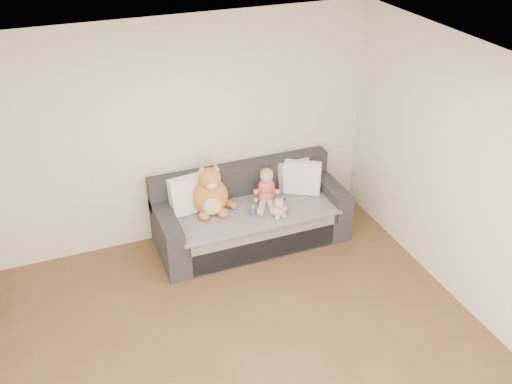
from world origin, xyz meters
TOP-DOWN VIEW (x-y plane):
  - room_shell at (0.00, 0.42)m, footprint 5.00×5.00m
  - sofa at (0.65, 2.06)m, footprint 2.20×0.94m
  - cushion_left at (-0.02, 2.20)m, footprint 0.49×0.26m
  - cushion_right_back at (1.29, 2.24)m, footprint 0.42×0.25m
  - cushion_right_front at (1.33, 2.10)m, footprint 0.47×0.39m
  - toddler at (0.84, 2.03)m, footprint 0.32×0.44m
  - plush_cat at (0.19, 2.09)m, footprint 0.49×0.42m
  - teddy_bear at (0.86, 1.71)m, footprint 0.19×0.14m
  - plush_cow at (0.93, 1.85)m, footprint 0.15×0.22m
  - sippy_cup at (0.60, 1.85)m, footprint 0.11×0.09m

SIDE VIEW (x-z plane):
  - sofa at x=0.65m, z-range -0.12..0.73m
  - sippy_cup at x=0.60m, z-range 0.48..0.61m
  - plush_cow at x=0.93m, z-range 0.46..0.64m
  - teddy_bear at x=0.86m, z-range 0.45..0.69m
  - cushion_right_back at x=1.29m, z-range 0.47..0.84m
  - toddler at x=0.84m, z-range 0.44..0.87m
  - cushion_right_front at x=1.33m, z-range 0.47..0.88m
  - cushion_left at x=-0.02m, z-range 0.47..0.91m
  - plush_cat at x=0.19m, z-range 0.39..1.02m
  - room_shell at x=0.00m, z-range -1.20..3.80m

